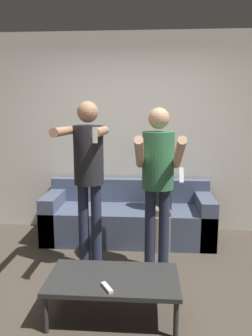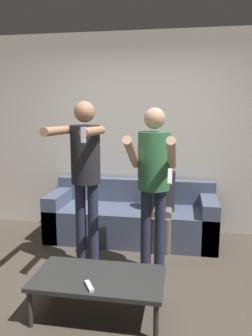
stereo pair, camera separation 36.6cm
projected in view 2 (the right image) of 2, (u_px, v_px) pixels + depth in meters
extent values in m
plane|color=#4C4238|center=(108.00, 300.00, 2.93)|extent=(14.00, 14.00, 0.00)
cube|color=silver|center=(137.00, 134.00, 4.51)|extent=(6.40, 0.06, 2.70)
cube|color=#4C5670|center=(131.00, 223.00, 4.28)|extent=(2.15, 0.77, 0.43)
cube|color=#4C5670|center=(135.00, 190.00, 4.50)|extent=(2.15, 0.16, 0.31)
cube|color=#4C5670|center=(60.00, 213.00, 4.42)|extent=(0.20, 0.77, 0.60)
cube|color=#4C5670|center=(208.00, 221.00, 4.10)|extent=(0.20, 0.77, 0.60)
cylinder|color=#282D47|center=(81.00, 225.00, 3.51)|extent=(0.11, 0.11, 0.93)
cylinder|color=#282D47|center=(93.00, 226.00, 3.48)|extent=(0.11, 0.11, 0.93)
cylinder|color=#232328|center=(85.00, 154.00, 3.36)|extent=(0.30, 0.30, 0.60)
sphere|color=#A87A5B|center=(85.00, 112.00, 3.28)|extent=(0.21, 0.21, 0.21)
cylinder|color=#A87A5B|center=(58.00, 131.00, 3.04)|extent=(0.08, 0.62, 0.10)
cylinder|color=#A87A5B|center=(93.00, 131.00, 2.98)|extent=(0.08, 0.62, 0.10)
cube|color=white|center=(83.00, 135.00, 2.69)|extent=(0.04, 0.03, 0.13)
cylinder|color=#282D47|center=(146.00, 231.00, 3.39)|extent=(0.11, 0.11, 0.90)
cylinder|color=#282D47|center=(160.00, 231.00, 3.37)|extent=(0.11, 0.11, 0.90)
cylinder|color=#337047|center=(154.00, 161.00, 3.25)|extent=(0.32, 0.32, 0.57)
sphere|color=tan|center=(155.00, 118.00, 3.17)|extent=(0.21, 0.21, 0.21)
cylinder|color=tan|center=(132.00, 153.00, 2.99)|extent=(0.08, 0.59, 0.37)
cylinder|color=tan|center=(172.00, 154.00, 2.93)|extent=(0.08, 0.59, 0.37)
cube|color=white|center=(170.00, 176.00, 2.70)|extent=(0.04, 0.09, 0.13)
cylinder|color=#6B6051|center=(156.00, 236.00, 3.87)|extent=(0.11, 0.11, 0.43)
cylinder|color=#6B6051|center=(167.00, 236.00, 3.84)|extent=(0.11, 0.11, 0.43)
cylinder|color=#6B6051|center=(157.00, 212.00, 3.98)|extent=(0.11, 0.32, 0.11)
cylinder|color=#6B6051|center=(168.00, 212.00, 3.96)|extent=(0.11, 0.32, 0.11)
cylinder|color=#232328|center=(163.00, 191.00, 4.08)|extent=(0.29, 0.29, 0.50)
sphere|color=#A87A5B|center=(164.00, 161.00, 4.01)|extent=(0.21, 0.21, 0.21)
cube|color=#2D2D2D|center=(99.00, 278.00, 2.68)|extent=(1.07, 0.57, 0.04)
cylinder|color=#2D2D2D|center=(30.00, 309.00, 2.56)|extent=(0.04, 0.04, 0.31)
cylinder|color=#2D2D2D|center=(156.00, 322.00, 2.39)|extent=(0.04, 0.04, 0.31)
cylinder|color=#2D2D2D|center=(54.00, 277.00, 3.03)|extent=(0.04, 0.04, 0.31)
cylinder|color=#2D2D2D|center=(160.00, 287.00, 2.87)|extent=(0.04, 0.04, 0.31)
cube|color=white|center=(89.00, 286.00, 2.50)|extent=(0.11, 0.15, 0.02)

